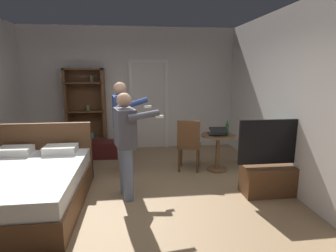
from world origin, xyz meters
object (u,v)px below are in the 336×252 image
bottle_on_table (227,129)px  person_blue_shirt (126,139)px  suitcase_dark (107,149)px  bed (24,186)px  person_striped_shirt (122,122)px  tv_flatscreen (273,172)px  wooden_chair (189,143)px  side_table (218,146)px  laptop (217,132)px  bookshelf (86,108)px

bottle_on_table → person_blue_shirt: 2.01m
bottle_on_table → suitcase_dark: (-2.32, 1.13, -0.64)m
bed → person_striped_shirt: size_ratio=1.22×
tv_flatscreen → wooden_chair: 1.59m
side_table → person_striped_shirt: 1.86m
bottle_on_table → person_blue_shirt: person_blue_shirt is taller
bed → person_striped_shirt: 1.84m
person_striped_shirt → laptop: bearing=-2.1°
laptop → person_striped_shirt: person_striped_shirt is taller
wooden_chair → person_blue_shirt: bearing=-139.9°
bed → suitcase_dark: 2.30m
side_table → bottle_on_table: 0.38m
person_blue_shirt → suitcase_dark: 2.16m
bed → side_table: bed is taller
laptop → suitcase_dark: bearing=153.0°
bed → bookshelf: 2.75m
side_table → person_striped_shirt: person_striped_shirt is taller
tv_flatscreen → wooden_chair: tv_flatscreen is taller
bed → bottle_on_table: size_ratio=7.52×
tv_flatscreen → suitcase_dark: 3.48m
bottle_on_table → person_striped_shirt: size_ratio=0.16×
person_blue_shirt → side_table: bearing=28.6°
bookshelf → laptop: bookshelf is taller
bed → wooden_chair: (2.56, 1.08, 0.24)m
side_table → wooden_chair: (-0.55, 0.04, 0.07)m
bottle_on_table → wooden_chair: wooden_chair is taller
person_blue_shirt → bed: bearing=-174.8°
bookshelf → suitcase_dark: bearing=-46.5°
bottle_on_table → suitcase_dark: bearing=154.0°
side_table → laptop: bearing=-128.5°
laptop → bottle_on_table: bottle_on_table is taller
wooden_chair → suitcase_dark: wooden_chair is taller
person_striped_shirt → side_table: bearing=-0.7°
wooden_chair → bookshelf: bearing=144.2°
bookshelf → person_striped_shirt: size_ratio=1.15×
tv_flatscreen → wooden_chair: bearing=134.4°
tv_flatscreen → side_table: tv_flatscreen is taller
tv_flatscreen → side_table: size_ratio=1.69×
tv_flatscreen → suitcase_dark: size_ratio=1.86×
bed → person_blue_shirt: bearing=5.2°
bookshelf → person_blue_shirt: (0.98, -2.48, -0.14)m
bookshelf → side_table: bearing=-30.3°
person_blue_shirt → suitcase_dark: person_blue_shirt is taller
bookshelf → wooden_chair: 2.65m
bookshelf → person_blue_shirt: size_ratio=1.22×
bed → person_blue_shirt: size_ratio=1.31×
person_striped_shirt → bottle_on_table: bearing=-3.0°
laptop → suitcase_dark: laptop is taller
bookshelf → side_table: 3.14m
bookshelf → side_table: size_ratio=2.77×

